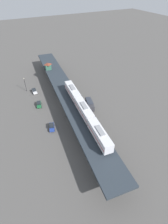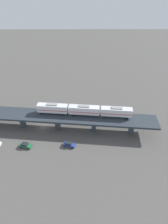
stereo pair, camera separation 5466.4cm
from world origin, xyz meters
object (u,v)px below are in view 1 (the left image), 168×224
subway_train (84,110)px  signal_hut (48,66)px  street_car_blue (52,127)px  street_car_green (39,104)px  street_car_white (34,91)px  delivery_truck (90,104)px  street_lamp (25,84)px

subway_train → signal_hut: (-0.58, -41.64, -0.74)m
street_car_blue → subway_train: bearing=151.9°
signal_hut → street_car_green: bearing=60.1°
subway_train → street_car_green: bearing=-63.4°
signal_hut → street_car_white: signal_hut is taller
street_car_white → street_car_green: 11.66m
signal_hut → street_car_white: bearing=38.3°
delivery_truck → subway_train: bearing=52.7°
signal_hut → delivery_truck: 32.53m
street_car_white → street_lamp: size_ratio=0.64×
subway_train → signal_hut: bearing=-90.8°
signal_hut → street_car_green: signal_hut is taller
subway_train → street_car_white: bearing=-73.4°
signal_hut → subway_train: bearing=89.2°
street_car_white → street_car_blue: same height
street_car_blue → street_car_green: bearing=-88.7°
subway_train → delivery_truck: (-8.15, -10.69, -7.33)m
signal_hut → street_car_blue: 38.42m
street_car_white → street_car_green: (0.91, 11.62, 0.00)m
street_car_green → signal_hut: bearing=-119.9°
street_car_green → street_lamp: street_lamp is taller
street_car_green → subway_train: bearing=116.6°
street_car_white → street_car_green: bearing=85.5°
signal_hut → delivery_truck: size_ratio=0.47×
street_lamp → delivery_truck: bearing=129.3°
subway_train → street_lamp: subway_train is taller
street_car_white → street_car_blue: bearing=88.9°
street_car_blue → delivery_truck: bearing=-164.7°
street_lamp → subway_train: bearing=109.6°
signal_hut → street_car_green: size_ratio=0.75×
street_car_white → street_car_blue: (0.55, 27.73, 0.00)m
subway_train → street_lamp: bearing=-70.4°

